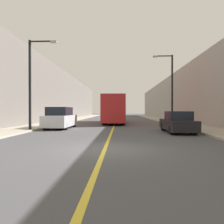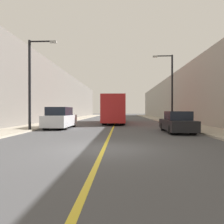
% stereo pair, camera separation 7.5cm
% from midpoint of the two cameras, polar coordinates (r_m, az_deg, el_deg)
% --- Properties ---
extents(ground_plane, '(200.00, 200.00, 0.00)m').
position_cam_midpoint_polar(ground_plane, '(9.10, -2.11, -9.63)').
color(ground_plane, '#474749').
extents(sidewalk_left, '(3.01, 72.00, 0.12)m').
position_cam_midpoint_polar(sidewalk_left, '(39.81, -9.71, -1.80)').
color(sidewalk_left, '#A89E8C').
rests_on(sidewalk_left, ground).
extents(sidewalk_right, '(3.01, 72.00, 0.12)m').
position_cam_midpoint_polar(sidewalk_right, '(39.56, 12.13, -1.81)').
color(sidewalk_right, '#A89E8C').
rests_on(sidewalk_right, ground).
extents(building_row_left, '(4.00, 72.00, 8.44)m').
position_cam_midpoint_polar(building_row_left, '(40.73, -14.55, 4.10)').
color(building_row_left, '#66605B').
rests_on(building_row_left, ground).
extents(building_row_right, '(4.00, 72.00, 7.48)m').
position_cam_midpoint_polar(building_row_right, '(40.34, 17.05, 3.45)').
color(building_row_right, gray).
rests_on(building_row_right, ground).
extents(road_center_line, '(0.16, 72.00, 0.01)m').
position_cam_midpoint_polar(road_center_line, '(38.97, 1.17, -1.92)').
color(road_center_line, gold).
rests_on(road_center_line, ground).
extents(bus, '(2.53, 11.51, 3.27)m').
position_cam_midpoint_polar(bus, '(27.41, 0.58, 0.76)').
color(bus, '#AD1E1E').
rests_on(bus, ground).
extents(parked_suv_left, '(1.94, 4.98, 1.88)m').
position_cam_midpoint_polar(parked_suv_left, '(19.81, -13.45, -1.67)').
color(parked_suv_left, silver).
rests_on(parked_suv_left, ground).
extents(car_right_near, '(1.75, 4.57, 1.53)m').
position_cam_midpoint_polar(car_right_near, '(16.41, 16.63, -2.74)').
color(car_right_near, black).
rests_on(car_right_near, ground).
extents(street_lamp_left, '(2.20, 0.24, 6.86)m').
position_cam_midpoint_polar(street_lamp_left, '(18.01, -20.22, 8.17)').
color(street_lamp_left, black).
rests_on(street_lamp_left, sidewalk_left).
extents(street_lamp_right, '(2.20, 0.24, 7.53)m').
position_cam_midpoint_polar(street_lamp_right, '(24.84, 14.97, 6.82)').
color(street_lamp_right, black).
rests_on(street_lamp_right, sidewalk_right).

